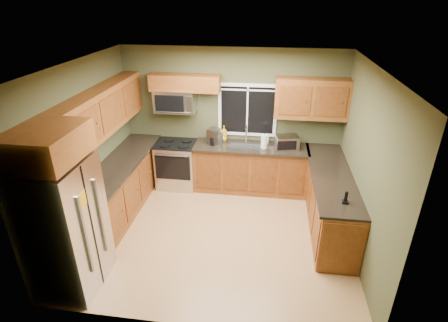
% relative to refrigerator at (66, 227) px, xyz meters
% --- Properties ---
extents(floor, '(4.20, 4.20, 0.00)m').
position_rel_refrigerator_xyz_m(floor, '(1.74, 1.30, -0.90)').
color(floor, '#A9794A').
rests_on(floor, ground).
extents(ceiling, '(4.20, 4.20, 0.00)m').
position_rel_refrigerator_xyz_m(ceiling, '(1.74, 1.30, 1.80)').
color(ceiling, white).
rests_on(ceiling, back_wall).
extents(back_wall, '(4.20, 0.00, 4.20)m').
position_rel_refrigerator_xyz_m(back_wall, '(1.74, 3.10, 0.45)').
color(back_wall, '#444629').
rests_on(back_wall, ground).
extents(front_wall, '(4.20, 0.00, 4.20)m').
position_rel_refrigerator_xyz_m(front_wall, '(1.74, -0.50, 0.45)').
color(front_wall, '#444629').
rests_on(front_wall, ground).
extents(left_wall, '(0.00, 3.60, 3.60)m').
position_rel_refrigerator_xyz_m(left_wall, '(-0.36, 1.30, 0.45)').
color(left_wall, '#444629').
rests_on(left_wall, ground).
extents(right_wall, '(0.00, 3.60, 3.60)m').
position_rel_refrigerator_xyz_m(right_wall, '(3.84, 1.30, 0.45)').
color(right_wall, '#444629').
rests_on(right_wall, ground).
extents(window, '(1.12, 0.03, 1.02)m').
position_rel_refrigerator_xyz_m(window, '(2.04, 3.08, 0.65)').
color(window, white).
rests_on(window, back_wall).
extents(base_cabinets_left, '(0.60, 2.65, 0.90)m').
position_rel_refrigerator_xyz_m(base_cabinets_left, '(-0.06, 1.78, -0.45)').
color(base_cabinets_left, brown).
rests_on(base_cabinets_left, ground).
extents(countertop_left, '(0.65, 2.65, 0.04)m').
position_rel_refrigerator_xyz_m(countertop_left, '(-0.04, 1.78, 0.02)').
color(countertop_left, black).
rests_on(countertop_left, base_cabinets_left).
extents(base_cabinets_back, '(2.17, 0.60, 0.90)m').
position_rel_refrigerator_xyz_m(base_cabinets_back, '(2.15, 2.80, -0.45)').
color(base_cabinets_back, brown).
rests_on(base_cabinets_back, ground).
extents(countertop_back, '(2.17, 0.65, 0.04)m').
position_rel_refrigerator_xyz_m(countertop_back, '(2.15, 2.78, 0.02)').
color(countertop_back, black).
rests_on(countertop_back, base_cabinets_back).
extents(base_cabinets_peninsula, '(0.60, 2.52, 0.90)m').
position_rel_refrigerator_xyz_m(base_cabinets_peninsula, '(3.54, 1.84, -0.45)').
color(base_cabinets_peninsula, brown).
rests_on(base_cabinets_peninsula, ground).
extents(countertop_peninsula, '(0.65, 2.50, 0.04)m').
position_rel_refrigerator_xyz_m(countertop_peninsula, '(3.51, 1.85, 0.02)').
color(countertop_peninsula, black).
rests_on(countertop_peninsula, base_cabinets_peninsula).
extents(upper_cabinets_left, '(0.33, 2.65, 0.72)m').
position_rel_refrigerator_xyz_m(upper_cabinets_left, '(-0.20, 1.78, 0.96)').
color(upper_cabinets_left, brown).
rests_on(upper_cabinets_left, left_wall).
extents(upper_cabinets_back_left, '(1.30, 0.33, 0.30)m').
position_rel_refrigerator_xyz_m(upper_cabinets_back_left, '(0.89, 2.94, 1.17)').
color(upper_cabinets_back_left, brown).
rests_on(upper_cabinets_back_left, back_wall).
extents(upper_cabinets_back_right, '(1.30, 0.33, 0.72)m').
position_rel_refrigerator_xyz_m(upper_cabinets_back_right, '(3.19, 2.94, 0.96)').
color(upper_cabinets_back_right, brown).
rests_on(upper_cabinets_back_right, back_wall).
extents(upper_cabinet_over_fridge, '(0.72, 0.90, 0.38)m').
position_rel_refrigerator_xyz_m(upper_cabinet_over_fridge, '(-0.00, 0.00, 1.13)').
color(upper_cabinet_over_fridge, brown).
rests_on(upper_cabinet_over_fridge, left_wall).
extents(refrigerator, '(0.74, 0.90, 1.80)m').
position_rel_refrigerator_xyz_m(refrigerator, '(0.00, 0.00, 0.00)').
color(refrigerator, '#B7B7BC').
rests_on(refrigerator, ground).
extents(range, '(0.76, 0.69, 0.94)m').
position_rel_refrigerator_xyz_m(range, '(0.69, 2.77, -0.43)').
color(range, '#B7B7BC').
rests_on(range, ground).
extents(microwave, '(0.76, 0.41, 0.42)m').
position_rel_refrigerator_xyz_m(microwave, '(0.69, 2.91, 0.83)').
color(microwave, '#B7B7BC').
rests_on(microwave, back_wall).
extents(sink, '(0.60, 0.42, 0.36)m').
position_rel_refrigerator_xyz_m(sink, '(2.04, 2.79, 0.05)').
color(sink, slate).
rests_on(sink, countertop_back).
extents(toaster_oven, '(0.46, 0.39, 0.25)m').
position_rel_refrigerator_xyz_m(toaster_oven, '(2.81, 2.76, 0.17)').
color(toaster_oven, '#B7B7BC').
rests_on(toaster_oven, countertop_back).
extents(coffee_maker, '(0.25, 0.29, 0.30)m').
position_rel_refrigerator_xyz_m(coffee_maker, '(1.43, 2.81, 0.18)').
color(coffee_maker, slate).
rests_on(coffee_maker, countertop_back).
extents(kettle, '(0.18, 0.18, 0.25)m').
position_rel_refrigerator_xyz_m(kettle, '(1.54, 2.83, 0.16)').
color(kettle, '#B7B7BC').
rests_on(kettle, countertop_back).
extents(paper_towel_roll, '(0.13, 0.13, 0.29)m').
position_rel_refrigerator_xyz_m(paper_towel_roll, '(2.39, 2.73, 0.17)').
color(paper_towel_roll, white).
rests_on(paper_towel_roll, countertop_back).
extents(soap_bottle_a, '(0.13, 0.13, 0.30)m').
position_rel_refrigerator_xyz_m(soap_bottle_a, '(1.60, 3.00, 0.19)').
color(soap_bottle_a, gold).
rests_on(soap_bottle_a, countertop_back).
extents(soap_bottle_b, '(0.08, 0.08, 0.17)m').
position_rel_refrigerator_xyz_m(soap_bottle_b, '(2.43, 3.00, 0.13)').
color(soap_bottle_b, white).
rests_on(soap_bottle_b, countertop_back).
extents(soap_bottle_c, '(0.19, 0.19, 0.19)m').
position_rel_refrigerator_xyz_m(soap_bottle_c, '(1.58, 3.00, 0.13)').
color(soap_bottle_c, white).
rests_on(soap_bottle_c, countertop_back).
extents(cordless_phone, '(0.09, 0.09, 0.18)m').
position_rel_refrigerator_xyz_m(cordless_phone, '(3.57, 0.99, 0.09)').
color(cordless_phone, black).
rests_on(cordless_phone, countertop_peninsula).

